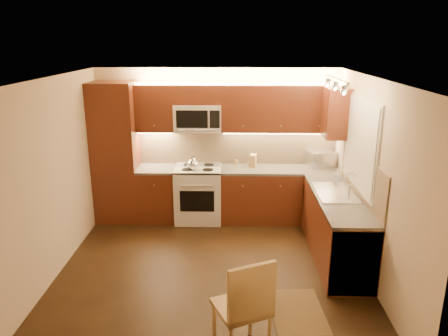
{
  "coord_description": "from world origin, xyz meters",
  "views": [
    {
      "loc": [
        0.28,
        -5.09,
        2.95
      ],
      "look_at": [
        0.15,
        0.55,
        1.25
      ],
      "focal_mm": 34.56,
      "sensor_mm": 36.0,
      "label": 1
    }
  ],
  "objects_px": {
    "sink": "(336,188)",
    "kettle": "(193,163)",
    "toaster_oven": "(321,158)",
    "knife_block": "(253,161)",
    "microwave": "(198,118)",
    "soap_bottle": "(337,175)",
    "dining_chair": "(241,305)",
    "stove": "(199,194)"
  },
  "relations": [
    {
      "from": "knife_block",
      "to": "dining_chair",
      "type": "distance_m",
      "value": 3.4
    },
    {
      "from": "soap_bottle",
      "to": "kettle",
      "type": "bearing_deg",
      "value": 178.85
    },
    {
      "from": "microwave",
      "to": "knife_block",
      "type": "xyz_separation_m",
      "value": [
        0.91,
        -0.01,
        -0.71
      ]
    },
    {
      "from": "kettle",
      "to": "toaster_oven",
      "type": "height_order",
      "value": "toaster_oven"
    },
    {
      "from": "sink",
      "to": "stove",
      "type": "bearing_deg",
      "value": 150.64
    },
    {
      "from": "knife_block",
      "to": "dining_chair",
      "type": "height_order",
      "value": "knife_block"
    },
    {
      "from": "stove",
      "to": "dining_chair",
      "type": "height_order",
      "value": "dining_chair"
    },
    {
      "from": "dining_chair",
      "to": "stove",
      "type": "bearing_deg",
      "value": 77.25
    },
    {
      "from": "stove",
      "to": "soap_bottle",
      "type": "distance_m",
      "value": 2.28
    },
    {
      "from": "soap_bottle",
      "to": "dining_chair",
      "type": "xyz_separation_m",
      "value": [
        -1.46,
        -2.61,
        -0.46
      ]
    },
    {
      "from": "toaster_oven",
      "to": "kettle",
      "type": "bearing_deg",
      "value": 174.07
    },
    {
      "from": "microwave",
      "to": "sink",
      "type": "bearing_deg",
      "value": -32.21
    },
    {
      "from": "soap_bottle",
      "to": "dining_chair",
      "type": "height_order",
      "value": "soap_bottle"
    },
    {
      "from": "sink",
      "to": "kettle",
      "type": "xyz_separation_m",
      "value": [
        -2.07,
        1.0,
        0.06
      ]
    },
    {
      "from": "kettle",
      "to": "knife_block",
      "type": "xyz_separation_m",
      "value": [
        0.98,
        0.26,
        -0.03
      ]
    },
    {
      "from": "sink",
      "to": "toaster_oven",
      "type": "bearing_deg",
      "value": 88.32
    },
    {
      "from": "stove",
      "to": "microwave",
      "type": "bearing_deg",
      "value": 90.0
    },
    {
      "from": "microwave",
      "to": "dining_chair",
      "type": "height_order",
      "value": "microwave"
    },
    {
      "from": "toaster_oven",
      "to": "knife_block",
      "type": "bearing_deg",
      "value": 168.73
    },
    {
      "from": "stove",
      "to": "toaster_oven",
      "type": "height_order",
      "value": "toaster_oven"
    },
    {
      "from": "stove",
      "to": "sink",
      "type": "distance_m",
      "value": 2.35
    },
    {
      "from": "dining_chair",
      "to": "kettle",
      "type": "bearing_deg",
      "value": 78.98
    },
    {
      "from": "kettle",
      "to": "toaster_oven",
      "type": "xyz_separation_m",
      "value": [
        2.11,
        0.32,
        -0.0
      ]
    },
    {
      "from": "microwave",
      "to": "knife_block",
      "type": "height_order",
      "value": "microwave"
    },
    {
      "from": "kettle",
      "to": "knife_block",
      "type": "distance_m",
      "value": 1.01
    },
    {
      "from": "sink",
      "to": "soap_bottle",
      "type": "bearing_deg",
      "value": 76.18
    },
    {
      "from": "soap_bottle",
      "to": "dining_chair",
      "type": "relative_size",
      "value": 0.18
    },
    {
      "from": "knife_block",
      "to": "toaster_oven",
      "type": "bearing_deg",
      "value": 16.23
    },
    {
      "from": "knife_block",
      "to": "microwave",
      "type": "bearing_deg",
      "value": -167.56
    },
    {
      "from": "knife_block",
      "to": "kettle",
      "type": "bearing_deg",
      "value": -152.46
    },
    {
      "from": "toaster_oven",
      "to": "sink",
      "type": "bearing_deg",
      "value": -106.25
    },
    {
      "from": "stove",
      "to": "soap_bottle",
      "type": "relative_size",
      "value": 4.96
    },
    {
      "from": "kettle",
      "to": "dining_chair",
      "type": "xyz_separation_m",
      "value": [
        0.73,
        -3.1,
        -0.5
      ]
    },
    {
      "from": "sink",
      "to": "kettle",
      "type": "distance_m",
      "value": 2.3
    },
    {
      "from": "knife_block",
      "to": "soap_bottle",
      "type": "height_order",
      "value": "knife_block"
    },
    {
      "from": "toaster_oven",
      "to": "dining_chair",
      "type": "relative_size",
      "value": 0.41
    },
    {
      "from": "microwave",
      "to": "sink",
      "type": "distance_m",
      "value": 2.48
    },
    {
      "from": "microwave",
      "to": "dining_chair",
      "type": "bearing_deg",
      "value": -78.88
    },
    {
      "from": "sink",
      "to": "kettle",
      "type": "height_order",
      "value": "kettle"
    },
    {
      "from": "soap_bottle",
      "to": "dining_chair",
      "type": "distance_m",
      "value": 3.03
    },
    {
      "from": "stove",
      "to": "knife_block",
      "type": "xyz_separation_m",
      "value": [
        0.91,
        0.13,
        0.55
      ]
    },
    {
      "from": "soap_bottle",
      "to": "stove",
      "type": "bearing_deg",
      "value": 175.2
    }
  ]
}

